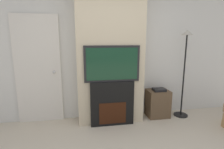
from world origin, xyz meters
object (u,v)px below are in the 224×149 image
object	(u,v)px
television	(112,64)
media_stand	(158,103)
fireplace	(112,103)
floor_lamp	(185,61)

from	to	relation	value
television	media_stand	bearing A→B (deg)	11.22
television	media_stand	world-z (taller)	television
fireplace	television	bearing A→B (deg)	-90.00
television	floor_lamp	xyz separation A→B (m)	(1.52, 0.14, 0.00)
media_stand	fireplace	bearing A→B (deg)	-168.89
fireplace	television	world-z (taller)	television
fireplace	television	xyz separation A→B (m)	(0.00, -0.00, 0.75)
fireplace	media_stand	bearing A→B (deg)	11.11
fireplace	floor_lamp	bearing A→B (deg)	5.06
fireplace	television	distance (m)	0.75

